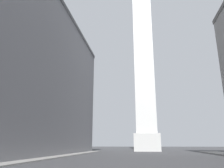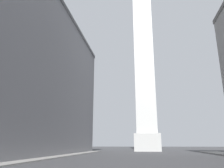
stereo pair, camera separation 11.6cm
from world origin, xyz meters
The scene contains 2 objects.
sidewalk_left centered at (-15.81, 24.06, 0.07)m, with size 5.00×80.19×0.15m, color gray.
obelisk centered at (0.00, 66.83, 36.86)m, with size 7.50×7.50×76.25m.
Camera 1 is at (-0.77, -0.27, 1.96)m, focal length 35.00 mm.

